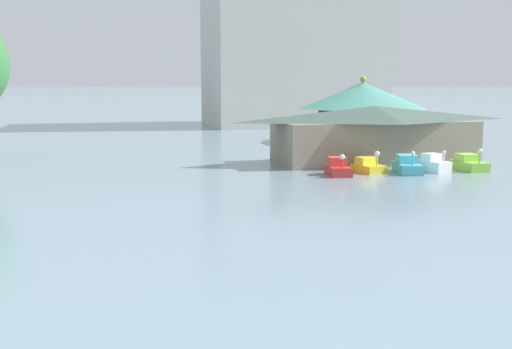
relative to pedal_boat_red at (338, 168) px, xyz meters
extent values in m
cube|color=red|center=(-0.01, -0.06, -0.19)|extent=(1.78, 2.68, 0.66)
cube|color=#E8423C|center=(0.03, 0.25, 0.45)|extent=(1.38, 1.28, 0.62)
cylinder|color=red|center=(-0.14, -1.06, 0.44)|extent=(0.14, 0.14, 0.61)
sphere|color=white|center=(-0.14, -1.06, 0.93)|extent=(0.37, 0.37, 0.37)
cube|color=yellow|center=(2.75, 0.80, -0.24)|extent=(2.05, 2.65, 0.56)
cube|color=yellow|center=(2.68, 1.09, 0.31)|extent=(1.54, 1.33, 0.54)
cylinder|color=yellow|center=(2.95, -0.13, 0.40)|extent=(0.14, 0.14, 0.71)
sphere|color=white|center=(2.95, -0.13, 0.95)|extent=(0.40, 0.40, 0.40)
cube|color=#4CB7CC|center=(5.33, -0.32, -0.16)|extent=(2.22, 3.28, 0.72)
cube|color=#5DCDE2|center=(5.42, 0.05, 0.50)|extent=(1.60, 1.62, 0.59)
cylinder|color=#4CB7CC|center=(5.05, -1.48, 0.56)|extent=(0.14, 0.14, 0.72)
sphere|color=white|center=(5.05, -1.48, 1.07)|extent=(0.31, 0.31, 0.31)
cube|color=white|center=(7.60, -0.09, -0.12)|extent=(2.01, 2.56, 0.79)
cube|color=white|center=(7.52, 0.18, 0.54)|extent=(1.46, 1.31, 0.54)
cylinder|color=white|center=(7.85, -0.95, 0.56)|extent=(0.14, 0.14, 0.57)
sphere|color=white|center=(7.85, -0.95, 0.99)|extent=(0.30, 0.30, 0.30)
cube|color=#8CCC3F|center=(10.58, -0.18, -0.17)|extent=(1.62, 2.96, 0.68)
cube|color=#A0E24F|center=(10.58, 0.19, 0.42)|extent=(1.37, 1.33, 0.51)
cylinder|color=#8CCC3F|center=(10.57, -1.36, 0.53)|extent=(0.14, 0.14, 0.73)
sphere|color=white|center=(10.57, -1.36, 1.07)|extent=(0.34, 0.34, 0.34)
cube|color=gray|center=(5.67, 5.97, 1.20)|extent=(16.25, 6.18, 3.43)
pyramid|color=#42564C|center=(5.67, 5.97, 3.52)|extent=(17.55, 7.11, 1.22)
cylinder|color=brown|center=(11.77, 21.63, 1.35)|extent=(9.69, 9.69, 3.73)
cone|color=teal|center=(11.77, 21.63, 4.63)|extent=(13.91, 13.91, 2.83)
sphere|color=#B7993D|center=(11.77, 21.63, 6.40)|extent=(0.70, 0.70, 0.70)
cube|color=beige|center=(12.90, 50.38, 11.96)|extent=(25.89, 16.76, 24.95)
camera|label=1|loc=(-16.18, -38.79, 5.98)|focal=41.45mm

